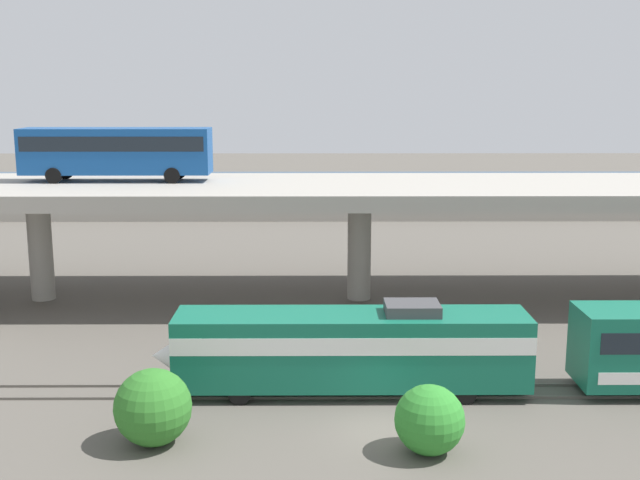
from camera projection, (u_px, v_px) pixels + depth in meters
ground_plane at (386, 431)px, 31.72m from camera, size 260.00×260.00×0.00m
rail_strip_near at (379, 398)px, 34.91m from camera, size 110.00×0.12×0.12m
rail_strip_far at (377, 385)px, 36.35m from camera, size 110.00×0.12×0.12m
train_locomotive at (334, 346)px, 35.21m from camera, size 16.72×3.04×4.18m
highway_overpass at (360, 195)px, 50.03m from camera, size 96.00×11.79×7.50m
transit_bus_on_overpass at (117, 149)px, 50.61m from camera, size 12.00×2.68×3.40m
pier_parking_lot at (341, 206)px, 85.55m from camera, size 79.54×11.55×1.40m
parked_car_0 at (437, 190)px, 87.58m from camera, size 4.70×1.87×1.50m
parked_car_1 at (165, 193)px, 84.55m from camera, size 4.67×1.97×1.50m
parked_car_2 at (622, 192)px, 85.53m from camera, size 4.65×1.83×1.50m
parked_car_3 at (393, 192)px, 85.98m from camera, size 4.67×1.88×1.50m
parked_car_4 at (443, 192)px, 85.47m from camera, size 4.15×1.86×1.50m
parked_car_5 at (339, 192)px, 85.55m from camera, size 4.65×1.85×1.50m
parked_car_6 at (79, 194)px, 84.25m from camera, size 4.04×1.85×1.50m
harbor_water at (336, 186)px, 108.25m from camera, size 140.00×36.00×0.01m
shrub_left at (153, 407)px, 30.28m from camera, size 2.99×2.99×2.99m
shrub_right at (430, 420)px, 29.55m from camera, size 2.65×2.65×2.65m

